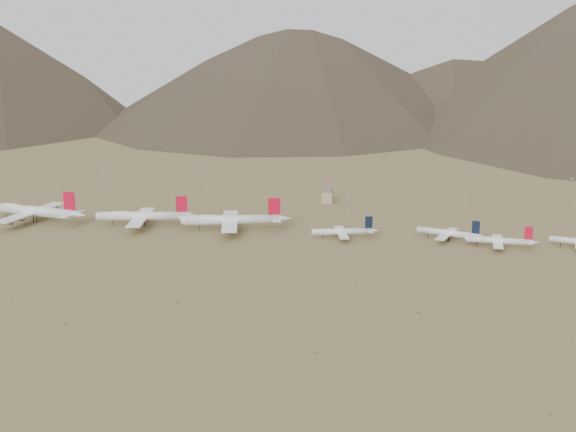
% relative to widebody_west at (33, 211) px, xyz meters
% --- Properties ---
extents(ground, '(3000.00, 3000.00, 0.00)m').
position_rel_widebody_west_xyz_m(ground, '(157.51, -20.22, -8.10)').
color(ground, olive).
rests_on(ground, ground).
extents(mountain_ridge, '(4400.00, 1000.00, 300.00)m').
position_rel_widebody_west_xyz_m(mountain_ridge, '(157.51, 879.78, 141.90)').
color(mountain_ridge, '#4F3D2F').
rests_on(mountain_ridge, ground).
extents(widebody_west, '(78.74, 61.29, 23.50)m').
position_rel_widebody_west_xyz_m(widebody_west, '(0.00, 0.00, 0.00)').
color(widebody_west, white).
rests_on(widebody_west, ground).
extents(widebody_centre, '(68.16, 53.40, 20.48)m').
position_rel_widebody_west_xyz_m(widebody_centre, '(77.02, 5.77, -1.04)').
color(widebody_centre, white).
rests_on(widebody_centre, ground).
extents(widebody_east, '(71.09, 56.12, 21.59)m').
position_rel_widebody_west_xyz_m(widebody_east, '(138.54, 6.57, -0.66)').
color(widebody_east, white).
rests_on(widebody_east, ground).
extents(narrowbody_a, '(41.98, 31.01, 14.16)m').
position_rel_widebody_west_xyz_m(narrowbody_a, '(212.59, 2.66, -3.51)').
color(narrowbody_a, white).
rests_on(narrowbody_a, ground).
extents(narrowbody_b, '(43.03, 31.94, 14.64)m').
position_rel_widebody_west_xyz_m(narrowbody_b, '(277.38, 10.96, -3.35)').
color(narrowbody_b, white).
rests_on(narrowbody_b, ground).
extents(narrowbody_c, '(43.28, 31.03, 14.27)m').
position_rel_widebody_west_xyz_m(narrowbody_c, '(307.12, 0.60, -3.47)').
color(narrowbody_c, white).
rests_on(narrowbody_c, ground).
extents(control_tower, '(8.00, 8.00, 12.00)m').
position_rel_widebody_west_xyz_m(control_tower, '(187.51, 99.78, -2.79)').
color(control_tower, tan).
rests_on(control_tower, ground).
extents(mast_far_west, '(2.00, 0.60, 25.70)m').
position_rel_widebody_west_xyz_m(mast_far_west, '(3.20, 92.78, 6.10)').
color(mast_far_west, gray).
rests_on(mast_far_west, ground).
extents(mast_west, '(2.00, 0.60, 25.70)m').
position_rel_widebody_west_xyz_m(mast_west, '(82.80, 112.76, 6.10)').
color(mast_west, gray).
rests_on(mast_west, ground).
extents(mast_centre, '(2.00, 0.60, 25.70)m').
position_rel_widebody_west_xyz_m(mast_centre, '(206.77, 84.88, 6.10)').
color(mast_centre, gray).
rests_on(mast_centre, ground).
extents(mast_east, '(2.00, 0.60, 25.70)m').
position_rel_widebody_west_xyz_m(mast_east, '(293.96, 121.13, 6.10)').
color(mast_east, gray).
rests_on(mast_east, ground).
extents(mast_far_east, '(2.00, 0.60, 25.70)m').
position_rel_widebody_west_xyz_m(mast_far_east, '(361.98, 100.47, 6.10)').
color(mast_far_east, gray).
rests_on(mast_far_east, ground).
extents(desert_scrub, '(414.35, 174.49, 0.94)m').
position_rel_widebody_west_xyz_m(desert_scrub, '(195.51, -117.72, -7.78)').
color(desert_scrub, brown).
rests_on(desert_scrub, ground).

